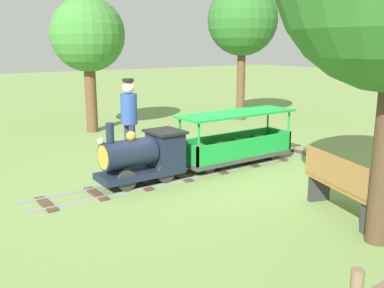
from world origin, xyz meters
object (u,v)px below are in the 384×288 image
locomotive (144,155)px  oak_tree_distant (242,21)px  passenger_car (237,144)px  oak_tree_far (88,36)px  conductor_person (129,116)px  park_bench (342,185)px

locomotive → oak_tree_distant: size_ratio=0.37×
oak_tree_distant → passenger_car: bearing=137.7°
passenger_car → oak_tree_far: size_ratio=0.70×
passenger_car → oak_tree_distant: (3.77, -3.43, 2.45)m
oak_tree_far → oak_tree_distant: size_ratio=0.86×
locomotive → conductor_person: (1.11, -0.32, 0.47)m
locomotive → passenger_car: bearing=-90.0°
conductor_person → park_bench: (-3.74, -1.16, -0.54)m
passenger_car → park_bench: size_ratio=1.73×
locomotive → conductor_person: bearing=-16.1°
park_bench → locomotive: bearing=29.4°
locomotive → oak_tree_far: oak_tree_far is taller
oak_tree_far → park_bench: bearing=-176.5°
passenger_car → oak_tree_distant: size_ratio=0.60×
locomotive → park_bench: (-2.63, -1.48, -0.07)m
locomotive → park_bench: 3.02m
passenger_car → locomotive: bearing=90.0°
passenger_car → park_bench: bearing=170.0°
passenger_car → conductor_person: size_ratio=1.45×
conductor_person → oak_tree_distant: (2.66, -5.05, 1.91)m
locomotive → passenger_car: (0.00, -1.95, -0.06)m
park_bench → oak_tree_distant: oak_tree_distant is taller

